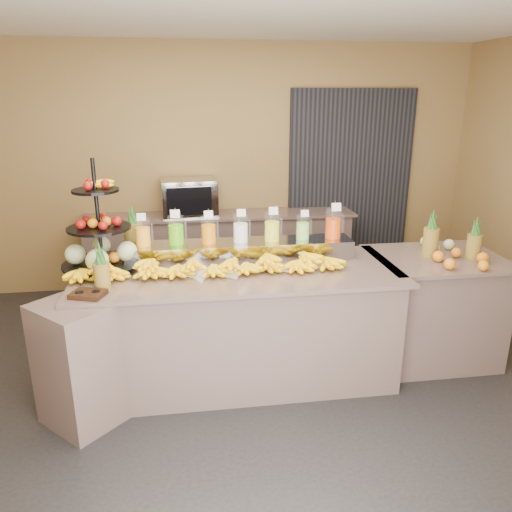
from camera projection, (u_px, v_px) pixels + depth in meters
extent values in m
plane|color=black|center=(244.00, 396.00, 3.87)|extent=(6.00, 6.00, 0.00)
cube|color=olive|center=(217.00, 169.00, 5.80)|extent=(6.00, 0.02, 2.80)
cube|color=black|center=(350.00, 184.00, 6.04)|extent=(1.50, 0.06, 2.20)
cube|color=gray|center=(239.00, 327.00, 4.02)|extent=(2.40, 0.90, 0.90)
cube|color=gray|center=(239.00, 272.00, 3.87)|extent=(2.50, 1.00, 0.03)
cube|color=gray|center=(83.00, 362.00, 3.48)|extent=(0.71, 0.71, 0.90)
cube|color=gray|center=(432.00, 309.00, 4.35)|extent=(1.00, 0.80, 0.90)
cube|color=gray|center=(438.00, 258.00, 4.20)|extent=(1.08, 0.88, 0.03)
cube|color=gray|center=(221.00, 254.00, 5.85)|extent=(3.00, 0.50, 0.90)
cube|color=gray|center=(220.00, 215.00, 5.71)|extent=(3.10, 0.55, 0.03)
cube|color=gray|center=(241.00, 250.00, 4.11)|extent=(1.85, 0.30, 0.15)
cylinder|color=silver|center=(143.00, 232.00, 3.95)|extent=(0.12, 0.12, 0.22)
cylinder|color=orange|center=(143.00, 237.00, 3.96)|extent=(0.11, 0.11, 0.15)
cylinder|color=gray|center=(141.00, 226.00, 3.94)|extent=(0.01, 0.01, 0.26)
cube|color=white|center=(141.00, 217.00, 3.86)|extent=(0.07, 0.02, 0.06)
cylinder|color=silver|center=(176.00, 230.00, 3.98)|extent=(0.13, 0.13, 0.23)
cylinder|color=#4DB503|center=(176.00, 235.00, 4.00)|extent=(0.12, 0.12, 0.16)
cylinder|color=gray|center=(174.00, 224.00, 3.97)|extent=(0.01, 0.01, 0.28)
cube|color=white|center=(175.00, 214.00, 3.88)|extent=(0.07, 0.02, 0.06)
cylinder|color=silver|center=(209.00, 230.00, 4.02)|extent=(0.12, 0.12, 0.22)
cylinder|color=#D67400|center=(209.00, 234.00, 4.03)|extent=(0.11, 0.11, 0.15)
cylinder|color=gray|center=(206.00, 224.00, 4.01)|extent=(0.01, 0.01, 0.26)
cube|color=white|center=(208.00, 214.00, 3.93)|extent=(0.07, 0.02, 0.06)
cylinder|color=silver|center=(241.00, 228.00, 4.06)|extent=(0.12, 0.12, 0.22)
cylinder|color=white|center=(241.00, 233.00, 4.07)|extent=(0.11, 0.11, 0.15)
cylinder|color=gray|center=(239.00, 222.00, 4.05)|extent=(0.01, 0.01, 0.27)
cube|color=white|center=(241.00, 213.00, 3.96)|extent=(0.07, 0.02, 0.06)
cylinder|color=silver|center=(272.00, 227.00, 4.09)|extent=(0.13, 0.13, 0.23)
cylinder|color=yellow|center=(272.00, 231.00, 4.10)|extent=(0.12, 0.12, 0.16)
cylinder|color=gray|center=(270.00, 220.00, 4.08)|extent=(0.01, 0.01, 0.27)
cube|color=white|center=(273.00, 211.00, 3.99)|extent=(0.07, 0.02, 0.06)
cylinder|color=silver|center=(303.00, 227.00, 4.13)|extent=(0.11, 0.11, 0.20)
cylinder|color=#84CF50|center=(303.00, 231.00, 4.14)|extent=(0.10, 0.10, 0.14)
cylinder|color=gray|center=(301.00, 222.00, 4.13)|extent=(0.01, 0.01, 0.24)
cube|color=white|center=(305.00, 213.00, 4.04)|extent=(0.06, 0.02, 0.06)
cylinder|color=silver|center=(333.00, 224.00, 4.16)|extent=(0.13, 0.13, 0.25)
cylinder|color=#D13E00|center=(333.00, 228.00, 4.17)|extent=(0.12, 0.12, 0.17)
cylinder|color=gray|center=(331.00, 217.00, 4.15)|extent=(0.01, 0.01, 0.29)
cube|color=white|center=(336.00, 207.00, 4.06)|extent=(0.08, 0.02, 0.07)
ellipsoid|color=yellow|center=(83.00, 272.00, 3.67)|extent=(0.26, 0.19, 0.11)
ellipsoid|color=yellow|center=(115.00, 271.00, 3.71)|extent=(0.26, 0.19, 0.11)
ellipsoid|color=yellow|center=(147.00, 269.00, 3.74)|extent=(0.26, 0.19, 0.11)
ellipsoid|color=yellow|center=(179.00, 268.00, 3.77)|extent=(0.26, 0.19, 0.11)
ellipsoid|color=yellow|center=(210.00, 266.00, 3.80)|extent=(0.26, 0.19, 0.11)
ellipsoid|color=yellow|center=(240.00, 265.00, 3.84)|extent=(0.26, 0.19, 0.11)
ellipsoid|color=yellow|center=(270.00, 263.00, 3.87)|extent=(0.26, 0.19, 0.11)
ellipsoid|color=yellow|center=(300.00, 262.00, 3.90)|extent=(0.26, 0.19, 0.11)
ellipsoid|color=yellow|center=(329.00, 260.00, 3.93)|extent=(0.26, 0.19, 0.11)
ellipsoid|color=yellow|center=(108.00, 261.00, 3.68)|extent=(0.21, 0.17, 0.10)
ellipsoid|color=yellow|center=(149.00, 260.00, 3.72)|extent=(0.21, 0.17, 0.10)
ellipsoid|color=yellow|center=(190.00, 258.00, 3.76)|extent=(0.21, 0.17, 0.10)
ellipsoid|color=yellow|center=(229.00, 256.00, 3.80)|extent=(0.21, 0.17, 0.10)
ellipsoid|color=yellow|center=(268.00, 254.00, 3.84)|extent=(0.21, 0.17, 0.10)
ellipsoid|color=yellow|center=(306.00, 252.00, 3.88)|extent=(0.21, 0.17, 0.10)
cylinder|color=black|center=(98.00, 216.00, 3.76)|extent=(0.03, 0.03, 0.86)
cylinder|color=black|center=(103.00, 264.00, 3.88)|extent=(0.68, 0.68, 0.02)
cylinder|color=black|center=(99.00, 228.00, 3.79)|extent=(0.53, 0.53, 0.02)
cylinder|color=black|center=(95.00, 190.00, 3.70)|extent=(0.38, 0.38, 0.02)
sphere|color=beige|center=(127.00, 251.00, 3.88)|extent=(0.16, 0.16, 0.16)
sphere|color=maroon|center=(117.00, 221.00, 3.79)|extent=(0.08, 0.08, 0.08)
sphere|color=orange|center=(89.00, 258.00, 3.85)|extent=(0.09, 0.09, 0.09)
cube|color=black|center=(88.00, 294.00, 3.37)|extent=(0.26, 0.23, 0.03)
cylinder|color=brown|center=(102.00, 276.00, 3.47)|extent=(0.11, 0.11, 0.19)
cone|color=#1F4D19|center=(100.00, 252.00, 3.42)|extent=(0.06, 0.06, 0.16)
cylinder|color=brown|center=(134.00, 240.00, 4.17)|extent=(0.15, 0.15, 0.29)
cone|color=#1F4D19|center=(132.00, 214.00, 4.10)|extent=(0.08, 0.08, 0.16)
cylinder|color=brown|center=(430.00, 242.00, 4.18)|extent=(0.13, 0.13, 0.24)
cylinder|color=brown|center=(474.00, 246.00, 4.14)|extent=(0.12, 0.12, 0.20)
ellipsoid|color=orange|center=(462.00, 259.00, 3.98)|extent=(0.36, 0.24, 0.09)
cube|color=gray|center=(189.00, 197.00, 5.59)|extent=(0.64, 0.47, 0.40)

